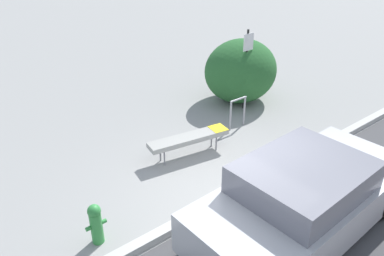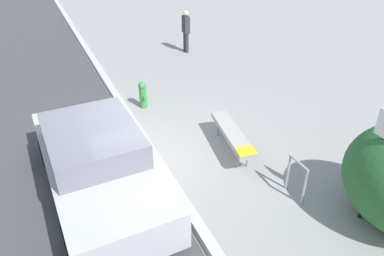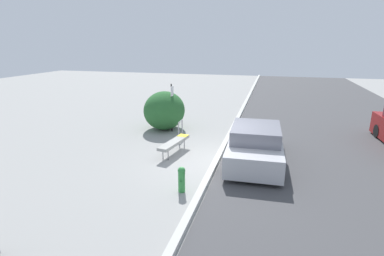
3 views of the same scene
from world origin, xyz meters
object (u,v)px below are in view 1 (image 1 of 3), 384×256
bench (189,138)px  sign_post (246,63)px  bike_rack (238,110)px  parked_car_near (305,197)px  fire_hydrant (96,223)px

bench → sign_post: 3.16m
bench → bike_rack: bearing=19.5°
bench → parked_car_near: size_ratio=0.44×
fire_hydrant → sign_post: bearing=21.3°
bench → parked_car_near: 3.06m
sign_post → parked_car_near: sign_post is taller
bike_rack → parked_car_near: size_ratio=0.19×
bike_rack → sign_post: (0.98, 0.72, 0.88)m
sign_post → fire_hydrant: (-5.71, -2.23, -0.98)m
bench → sign_post: sign_post is taller
bike_rack → bench: bearing=-170.1°
bike_rack → fire_hydrant: (-4.73, -1.50, -0.09)m
bench → fire_hydrant: fire_hydrant is taller
bench → parked_car_near: (0.09, -3.05, 0.18)m
sign_post → parked_car_near: (-2.75, -4.10, -0.76)m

